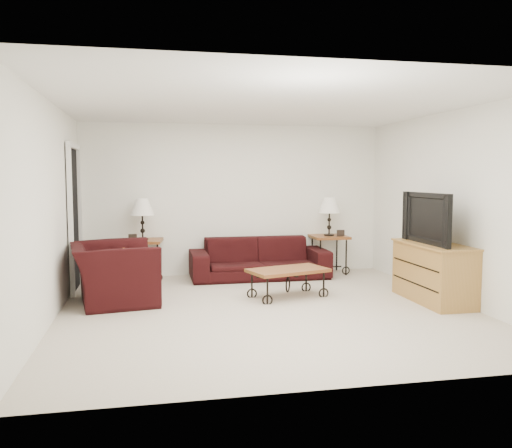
{
  "coord_description": "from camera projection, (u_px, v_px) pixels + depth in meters",
  "views": [
    {
      "loc": [
        -1.4,
        -6.26,
        1.64
      ],
      "look_at": [
        0.0,
        0.7,
        1.0
      ],
      "focal_mm": 37.12,
      "sensor_mm": 36.0,
      "label": 1
    }
  ],
  "objects": [
    {
      "name": "throw_pillow",
      "position": [
        125.0,
        263.0,
        6.83
      ],
      "size": [
        0.15,
        0.36,
        0.35
      ],
      "primitive_type": "cube",
      "rotation": [
        0.0,
        0.0,
        1.73
      ],
      "color": "#BC5018",
      "rests_on": "armchair"
    },
    {
      "name": "wall_back",
      "position": [
        235.0,
        200.0,
        8.86
      ],
      "size": [
        5.0,
        0.02,
        2.5
      ],
      "primitive_type": "cube",
      "color": "white",
      "rests_on": "ground"
    },
    {
      "name": "lamp_right",
      "position": [
        329.0,
        217.0,
        8.9
      ],
      "size": [
        0.37,
        0.37,
        0.64
      ],
      "primitive_type": null,
      "rotation": [
        0.0,
        0.0,
        -0.03
      ],
      "color": "black",
      "rests_on": "side_table_right"
    },
    {
      "name": "lamp_left",
      "position": [
        142.0,
        219.0,
        8.3
      ],
      "size": [
        0.41,
        0.41,
        0.65
      ],
      "primitive_type": null,
      "rotation": [
        0.0,
        0.0,
        -0.12
      ],
      "color": "black",
      "rests_on": "side_table_left"
    },
    {
      "name": "sofa",
      "position": [
        259.0,
        258.0,
        8.54
      ],
      "size": [
        2.21,
        0.87,
        0.65
      ],
      "primitive_type": "imported",
      "color": "black",
      "rests_on": "ground"
    },
    {
      "name": "television",
      "position": [
        434.0,
        218.0,
        6.86
      ],
      "size": [
        0.15,
        1.15,
        0.66
      ],
      "primitive_type": "imported",
      "rotation": [
        0.0,
        0.0,
        -1.57
      ],
      "color": "black",
      "rests_on": "tv_stand"
    },
    {
      "name": "wall_right",
      "position": [
        454.0,
        206.0,
        6.91
      ],
      "size": [
        0.02,
        5.0,
        2.5
      ],
      "primitive_type": "cube",
      "color": "white",
      "rests_on": "ground"
    },
    {
      "name": "wall_front",
      "position": [
        340.0,
        228.0,
        3.98
      ],
      "size": [
        5.0,
        0.02,
        2.5
      ],
      "primitive_type": "cube",
      "color": "white",
      "rests_on": "ground"
    },
    {
      "name": "photo_frame_left",
      "position": [
        133.0,
        237.0,
        8.14
      ],
      "size": [
        0.13,
        0.02,
        0.11
      ],
      "primitive_type": "cube",
      "rotation": [
        0.0,
        0.0,
        0.05
      ],
      "color": "black",
      "rests_on": "side_table_left"
    },
    {
      "name": "backpack",
      "position": [
        305.0,
        266.0,
        8.59
      ],
      "size": [
        0.34,
        0.28,
        0.39
      ],
      "primitive_type": "ellipsoid",
      "rotation": [
        0.0,
        0.0,
        0.18
      ],
      "color": "black",
      "rests_on": "ground"
    },
    {
      "name": "ground",
      "position": [
        267.0,
        309.0,
        6.53
      ],
      "size": [
        5.0,
        5.0,
        0.0
      ],
      "primitive_type": "plane",
      "color": "beige",
      "rests_on": "ground"
    },
    {
      "name": "coffee_table",
      "position": [
        288.0,
        283.0,
        7.18
      ],
      "size": [
        1.16,
        0.84,
        0.39
      ],
      "primitive_type": "cube",
      "rotation": [
        0.0,
        0.0,
        0.29
      ],
      "color": "brown",
      "rests_on": "ground"
    },
    {
      "name": "side_table_left",
      "position": [
        143.0,
        260.0,
        8.35
      ],
      "size": [
        0.66,
        0.66,
        0.65
      ],
      "primitive_type": "cube",
      "rotation": [
        0.0,
        0.0,
        -0.12
      ],
      "color": "brown",
      "rests_on": "ground"
    },
    {
      "name": "ceiling",
      "position": [
        268.0,
        104.0,
        6.31
      ],
      "size": [
        5.0,
        5.0,
        0.0
      ],
      "primitive_type": "plane",
      "color": "white",
      "rests_on": "wall_back"
    },
    {
      "name": "armchair",
      "position": [
        114.0,
        273.0,
        6.86
      ],
      "size": [
        1.22,
        1.34,
        0.78
      ],
      "primitive_type": "imported",
      "rotation": [
        0.0,
        0.0,
        1.73
      ],
      "color": "black",
      "rests_on": "ground"
    },
    {
      "name": "photo_frame_right",
      "position": [
        341.0,
        233.0,
        8.81
      ],
      "size": [
        0.13,
        0.05,
        0.11
      ],
      "primitive_type": "cube",
      "rotation": [
        0.0,
        0.0,
        -0.24
      ],
      "color": "black",
      "rests_on": "side_table_right"
    },
    {
      "name": "tv_stand",
      "position": [
        433.0,
        272.0,
        6.92
      ],
      "size": [
        0.53,
        1.28,
        0.77
      ],
      "primitive_type": "cube",
      "color": "#A7793E",
      "rests_on": "ground"
    },
    {
      "name": "side_table_right",
      "position": [
        329.0,
        254.0,
        8.96
      ],
      "size": [
        0.61,
        0.61,
        0.64
      ],
      "primitive_type": "cube",
      "rotation": [
        0.0,
        0.0,
        -0.03
      ],
      "color": "brown",
      "rests_on": "ground"
    },
    {
      "name": "wall_left",
      "position": [
        50.0,
        211.0,
        5.93
      ],
      "size": [
        0.02,
        5.0,
        2.5
      ],
      "primitive_type": "cube",
      "color": "white",
      "rests_on": "ground"
    },
    {
      "name": "doorway",
      "position": [
        74.0,
        220.0,
        7.57
      ],
      "size": [
        0.08,
        0.94,
        2.04
      ],
      "primitive_type": "cube",
      "color": "black",
      "rests_on": "ground"
    }
  ]
}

